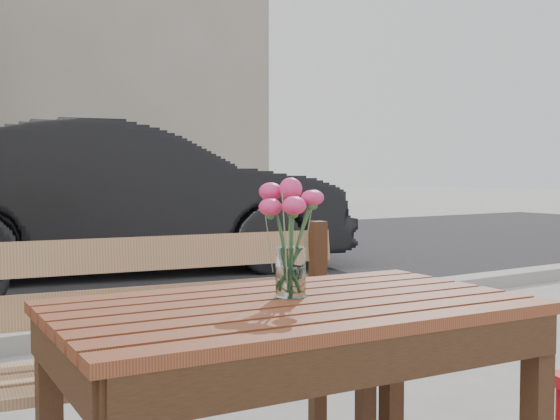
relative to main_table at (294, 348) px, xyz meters
name	(u,v)px	position (x,y,z in m)	size (l,w,h in m)	color
main_table	(294,348)	(0.00, 0.00, 0.00)	(1.24, 0.79, 0.73)	#612D19
main_bench	(146,334)	(-0.13, 0.63, -0.07)	(1.50, 0.64, 0.90)	#9A6C4F
main_vase	(291,223)	(0.03, 0.05, 0.31)	(0.17, 0.17, 0.31)	white
parked_car	(124,199)	(1.76, 5.72, 0.17)	(1.66, 4.77, 1.57)	black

